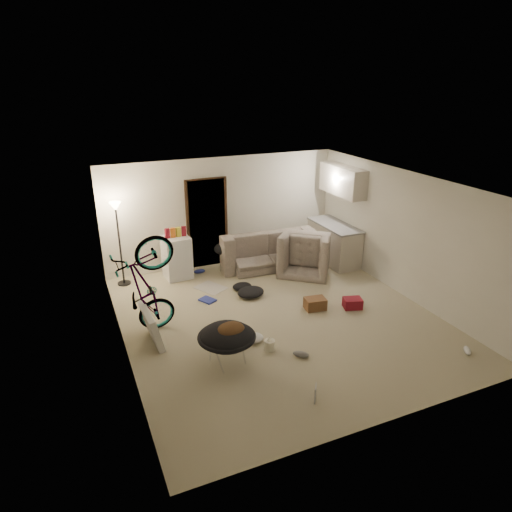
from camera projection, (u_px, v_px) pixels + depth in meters
name	position (u px, v px, depth m)	size (l,w,h in m)	color
floor	(279.00, 318.00, 8.44)	(5.50, 6.00, 0.02)	#BBB190
ceiling	(281.00, 184.00, 7.51)	(5.50, 6.00, 0.02)	white
wall_back	(222.00, 211.00, 10.54)	(5.50, 0.02, 2.50)	silver
wall_front	(392.00, 341.00, 5.41)	(5.50, 0.02, 2.50)	silver
wall_left	(118.00, 282.00, 6.96)	(0.02, 6.00, 2.50)	silver
wall_right	(405.00, 235.00, 8.99)	(0.02, 6.00, 2.50)	silver
doorway	(207.00, 223.00, 10.44)	(0.85, 0.10, 2.04)	black
door_trim	(207.00, 224.00, 10.42)	(0.97, 0.04, 2.10)	#382313
floor_lamp	(118.00, 226.00, 9.33)	(0.28, 0.28, 1.81)	black
kitchen_counter	(334.00, 243.00, 10.87)	(0.60, 1.50, 0.88)	beige
counter_top	(335.00, 225.00, 10.70)	(0.64, 1.54, 0.04)	gray
kitchen_uppers	(343.00, 180.00, 10.36)	(0.38, 1.40, 0.65)	beige
sofa	(265.00, 251.00, 10.71)	(2.21, 0.86, 0.64)	#3B433C
armchair	(307.00, 255.00, 10.39)	(1.10, 0.96, 0.72)	#3B433C
bicycle	(147.00, 309.00, 7.73)	(0.65, 1.86, 0.98)	black
book_asset	(315.00, 404.00, 6.22)	(0.18, 0.24, 0.02)	maroon
mini_fridge	(177.00, 257.00, 9.98)	(0.55, 0.55, 0.94)	white
snack_box_0	(167.00, 235.00, 9.72)	(0.10, 0.07, 0.30)	maroon
snack_box_1	(173.00, 235.00, 9.76)	(0.10, 0.07, 0.30)	orange
snack_box_2	(178.00, 234.00, 9.81)	(0.10, 0.07, 0.30)	gold
snack_box_3	(184.00, 233.00, 9.85)	(0.10, 0.07, 0.30)	maroon
saucer_chair	(227.00, 341.00, 6.99)	(0.90, 0.90, 0.64)	silver
hoodie	(230.00, 331.00, 6.91)	(0.48, 0.40, 0.22)	#492E19
sofa_drape	(226.00, 249.00, 10.28)	(0.56, 0.46, 0.28)	black
tv_box	(151.00, 325.00, 7.60)	(0.11, 0.90, 0.59)	silver
drink_case_a	(315.00, 304.00, 8.72)	(0.39, 0.28, 0.22)	brown
drink_case_b	(353.00, 303.00, 8.77)	(0.34, 0.25, 0.20)	maroon
juicer	(270.00, 344.00, 7.42)	(0.18, 0.18, 0.25)	#EBE7CC
newspaper	(211.00, 288.00, 9.62)	(0.47, 0.61, 0.01)	#B1AAA3
book_blue	(208.00, 300.00, 9.07)	(0.23, 0.31, 0.03)	#2B379E
book_white	(245.00, 335.00, 7.85)	(0.20, 0.27, 0.02)	silver
shoe_0	(199.00, 271.00, 10.32)	(0.26, 0.11, 0.10)	#2B379E
shoe_3	(301.00, 354.00, 7.25)	(0.27, 0.11, 0.10)	slate
shoe_4	(467.00, 350.00, 7.36)	(0.25, 0.10, 0.09)	white
clothes_lump_a	(251.00, 292.00, 9.23)	(0.55, 0.47, 0.18)	black
clothes_lump_b	(242.00, 286.00, 9.54)	(0.41, 0.36, 0.12)	black
clothes_lump_c	(252.00, 338.00, 7.69)	(0.38, 0.33, 0.12)	silver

